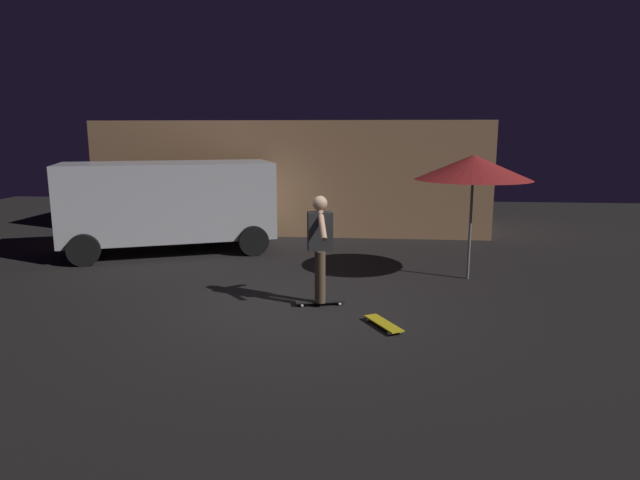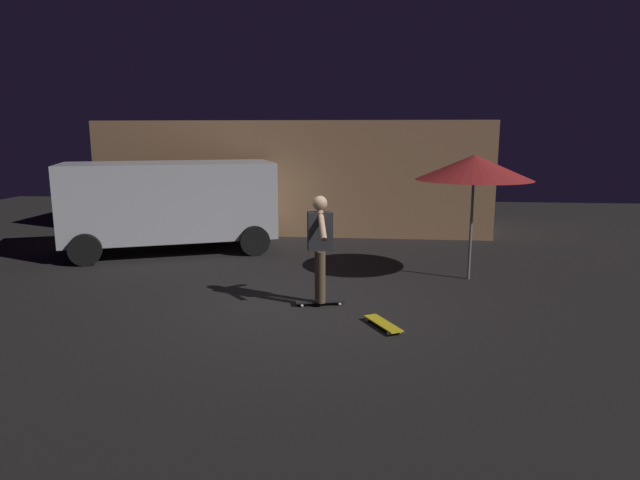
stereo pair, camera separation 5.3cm
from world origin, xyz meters
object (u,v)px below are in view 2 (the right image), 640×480
(skateboard_spare, at_px, (383,324))
(skater, at_px, (320,241))
(patio_umbrella, at_px, (474,167))
(skateboard_ridden, at_px, (320,301))
(parked_van, at_px, (170,201))

(skateboard_spare, xyz_separation_m, skater, (-0.99, 0.95, 0.98))
(skateboard_spare, bearing_deg, patio_umbrella, 59.87)
(skateboard_ridden, bearing_deg, parked_van, 135.72)
(patio_umbrella, distance_m, skater, 3.36)
(patio_umbrella, height_order, skateboard_spare, patio_umbrella)
(skateboard_spare, bearing_deg, skater, 136.08)
(skateboard_ridden, xyz_separation_m, skateboard_spare, (0.99, -0.95, 0.00))
(parked_van, relative_size, skateboard_ridden, 6.18)
(parked_van, distance_m, skater, 5.32)
(patio_umbrella, bearing_deg, skater, -144.73)
(skateboard_ridden, relative_size, skateboard_spare, 1.03)
(skateboard_ridden, distance_m, skater, 0.98)
(patio_umbrella, distance_m, skateboard_ridden, 3.78)
(patio_umbrella, height_order, skateboard_ridden, patio_umbrella)
(skateboard_spare, relative_size, skater, 0.47)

